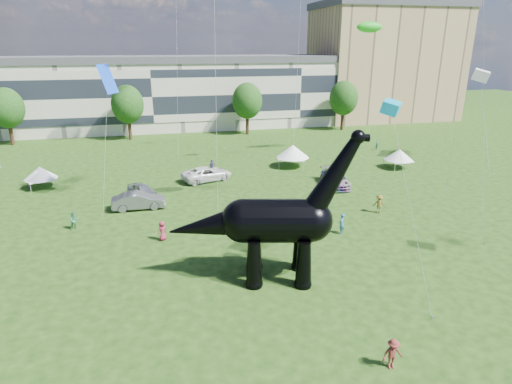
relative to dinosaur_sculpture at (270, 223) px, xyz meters
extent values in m
plane|color=#16330C|center=(0.78, -4.48, -4.00)|extent=(220.00, 220.00, 0.00)
cube|color=beige|center=(-7.22, 57.52, 2.00)|extent=(78.00, 11.00, 12.00)
cube|color=tan|center=(40.78, 60.52, 7.00)|extent=(28.00, 18.00, 22.00)
cylinder|color=#382314|center=(-29.22, 48.52, -2.40)|extent=(0.56, 0.56, 3.20)
ellipsoid|color=#14380F|center=(-29.22, 48.52, 2.32)|extent=(5.20, 5.20, 6.24)
cylinder|color=#382314|center=(-11.22, 48.52, -2.40)|extent=(0.56, 0.56, 3.20)
ellipsoid|color=#14380F|center=(-11.22, 48.52, 2.32)|extent=(5.20, 5.20, 6.24)
cylinder|color=#382314|center=(8.78, 48.52, -2.40)|extent=(0.56, 0.56, 3.20)
ellipsoid|color=#14380F|center=(8.78, 48.52, 2.32)|extent=(5.20, 5.20, 6.24)
cylinder|color=#382314|center=(26.78, 48.52, -2.40)|extent=(0.56, 0.56, 3.20)
ellipsoid|color=#14380F|center=(26.78, 48.52, 2.32)|extent=(5.20, 5.20, 6.24)
cone|color=black|center=(-1.28, -0.91, -2.39)|extent=(1.34, 1.34, 3.22)
sphere|color=black|center=(-1.28, -0.91, -3.81)|extent=(1.18, 1.18, 1.18)
cone|color=black|center=(-0.74, 1.39, -2.39)|extent=(1.34, 1.34, 3.22)
sphere|color=black|center=(-0.74, 1.39, -3.81)|extent=(1.18, 1.18, 1.18)
cone|color=black|center=(1.85, -1.65, -2.39)|extent=(1.34, 1.34, 3.22)
sphere|color=black|center=(1.85, -1.65, -3.81)|extent=(1.18, 1.18, 1.18)
cone|color=black|center=(2.40, 0.65, -2.39)|extent=(1.34, 1.34, 3.22)
sphere|color=black|center=(2.40, 0.65, -3.81)|extent=(1.18, 1.18, 1.18)
cylinder|color=black|center=(0.45, -0.11, 0.18)|extent=(5.05, 3.86, 2.90)
sphere|color=black|center=(-1.74, 0.41, 0.18)|extent=(2.90, 2.90, 2.90)
sphere|color=black|center=(2.65, -0.63, 0.18)|extent=(2.79, 2.79, 2.79)
cone|color=black|center=(3.92, -0.93, 3.29)|extent=(4.30, 2.50, 5.68)
sphere|color=black|center=(5.20, -1.23, 5.75)|extent=(0.90, 0.90, 0.90)
cylinder|color=black|center=(5.51, -1.30, 5.70)|extent=(0.84, 0.63, 0.47)
cone|color=black|center=(-3.90, 0.92, -0.18)|extent=(6.04, 3.50, 3.15)
imported|color=#AEAEB3|center=(-8.77, 18.83, -3.31)|extent=(3.55, 4.31, 1.38)
imported|color=slate|center=(-9.03, 15.29, -3.18)|extent=(5.04, 1.79, 1.65)
imported|color=white|center=(-1.50, 22.85, -3.19)|extent=(6.40, 4.36, 1.63)
imported|color=#595960|center=(12.33, 17.65, -3.19)|extent=(2.69, 5.75, 1.62)
cube|color=white|center=(10.02, 26.24, -2.80)|extent=(4.35, 4.35, 0.13)
cone|color=white|center=(10.02, 26.24, -1.92)|extent=(5.50, 5.50, 1.65)
cylinder|color=#999999|center=(7.99, 25.45, -3.40)|extent=(0.07, 0.07, 1.21)
cylinder|color=#999999|center=(10.80, 24.22, -3.40)|extent=(0.07, 0.07, 1.21)
cylinder|color=#999999|center=(9.23, 28.27, -3.40)|extent=(0.07, 0.07, 1.21)
cylinder|color=#999999|center=(12.04, 27.03, -3.40)|extent=(0.07, 0.07, 1.21)
cube|color=white|center=(23.11, 22.59, -2.98)|extent=(2.92, 2.92, 0.11)
cone|color=white|center=(23.11, 22.59, -2.23)|extent=(3.70, 3.70, 1.40)
cylinder|color=#999999|center=(21.85, 21.23, -3.49)|extent=(0.06, 0.06, 1.03)
cylinder|color=#999999|center=(24.47, 21.33, -3.49)|extent=(0.06, 0.06, 1.03)
cylinder|color=#999999|center=(21.74, 23.85, -3.49)|extent=(0.06, 0.06, 1.03)
cylinder|color=#999999|center=(24.36, 23.95, -3.49)|extent=(0.06, 0.06, 1.03)
cube|color=silver|center=(-19.71, 24.43, -3.00)|extent=(3.52, 3.52, 0.11)
cone|color=silver|center=(-19.71, 24.43, -2.27)|extent=(4.46, 4.46, 1.37)
cylinder|color=#999999|center=(-20.47, 22.79, -3.50)|extent=(0.05, 0.05, 1.00)
cylinder|color=#999999|center=(-18.07, 23.67, -3.50)|extent=(0.05, 0.05, 1.00)
cylinder|color=#999999|center=(-21.35, 25.19, -3.50)|extent=(0.05, 0.05, 1.00)
cylinder|color=#999999|center=(-18.95, 26.07, -3.50)|extent=(0.05, 0.05, 1.00)
imported|color=#317A78|center=(25.40, 32.54, -3.21)|extent=(0.49, 0.64, 1.58)
imported|color=#358659|center=(-14.31, 11.55, -3.21)|extent=(0.97, 0.92, 1.59)
imported|color=#286692|center=(7.72, 5.51, -3.11)|extent=(0.75, 0.78, 1.79)
imported|color=brown|center=(13.12, 9.15, -3.13)|extent=(1.29, 1.01, 1.75)
imported|color=#443373|center=(-0.54, 25.60, -3.13)|extent=(1.09, 0.94, 1.76)
imported|color=maroon|center=(-6.98, 7.62, -3.18)|extent=(0.95, 0.90, 1.64)
imported|color=maroon|center=(3.64, -9.81, -3.18)|extent=(1.07, 0.63, 1.65)
plane|color=blue|center=(-10.87, 17.67, 8.09)|extent=(2.02, 2.89, 2.62)
ellipsoid|color=#1AA118|center=(21.21, 29.86, 13.21)|extent=(3.86, 3.20, 1.38)
cube|color=#0C90B9|center=(7.69, -0.44, 7.38)|extent=(2.26, 2.52, 0.94)
cube|color=white|center=(34.45, 23.96, 7.29)|extent=(4.25, 4.53, 1.73)
camera|label=1|loc=(-6.76, -24.96, 11.16)|focal=30.00mm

